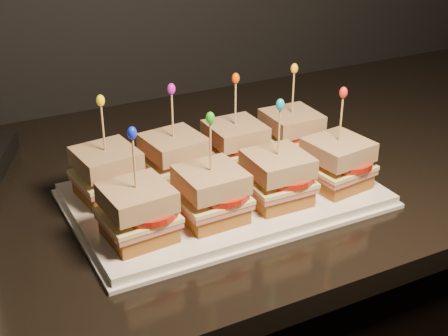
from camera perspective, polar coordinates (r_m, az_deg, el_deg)
name	(u,v)px	position (r m, az deg, el deg)	size (l,w,h in m)	color
granite_slab	(274,162)	(1.11, 4.56, 0.59)	(2.16, 0.73, 0.03)	black
platter	(224,195)	(0.94, 0.00, -2.51)	(0.44, 0.27, 0.02)	white
platter_rim	(224,199)	(0.94, 0.00, -2.83)	(0.45, 0.29, 0.01)	white
sandwich_0_bread_bot	(109,189)	(0.93, -10.50, -1.87)	(0.08, 0.08, 0.02)	brown
sandwich_0_ham	(108,179)	(0.92, -10.57, -1.04)	(0.09, 0.09, 0.01)	#B75B57
sandwich_0_cheese	(107,175)	(0.92, -10.61, -0.65)	(0.09, 0.09, 0.01)	#EFE292
sandwich_0_tomato	(116,171)	(0.92, -9.82, -0.23)	(0.08, 0.08, 0.01)	#B01B0E
sandwich_0_bread_top	(106,159)	(0.91, -10.74, 0.81)	(0.08, 0.08, 0.03)	brown
sandwich_0_pick	(103,131)	(0.89, -10.98, 3.36)	(0.00, 0.00, 0.09)	tan
sandwich_0_frill	(100,101)	(0.88, -11.23, 6.07)	(0.01, 0.01, 0.02)	yellow
sandwich_1_bread_bot	(175,174)	(0.96, -4.53, -0.52)	(0.08, 0.08, 0.02)	brown
sandwich_1_ham	(174,165)	(0.96, -4.56, 0.29)	(0.09, 0.09, 0.01)	#B75B57
sandwich_1_cheese	(174,161)	(0.95, -4.58, 0.67)	(0.09, 0.09, 0.01)	#EFE292
sandwich_1_tomato	(183,156)	(0.95, -3.78, 1.08)	(0.08, 0.08, 0.01)	#B01B0E
sandwich_1_bread_top	(174,145)	(0.94, -4.63, 2.10)	(0.08, 0.08, 0.03)	brown
sandwich_1_pick	(172,118)	(0.92, -4.73, 4.59)	(0.00, 0.00, 0.09)	tan
sandwich_1_frill	(171,89)	(0.91, -4.84, 7.22)	(0.01, 0.01, 0.02)	#C814C7
sandwich_2_bread_bot	(235,160)	(1.00, 1.01, 0.73)	(0.08, 0.08, 0.02)	brown
sandwich_2_ham	(235,151)	(1.00, 1.02, 1.52)	(0.09, 0.09, 0.01)	#B75B57
sandwich_2_cheese	(235,147)	(0.99, 1.02, 1.89)	(0.09, 0.09, 0.01)	#EFE292
sandwich_2_tomato	(244,143)	(0.99, 1.80, 2.29)	(0.08, 0.08, 0.01)	#B01B0E
sandwich_2_bread_top	(235,132)	(0.98, 1.03, 3.27)	(0.08, 0.08, 0.03)	brown
sandwich_2_pick	(235,106)	(0.97, 1.05, 5.67)	(0.00, 0.00, 0.09)	tan
sandwich_2_frill	(236,78)	(0.95, 1.08, 8.21)	(0.01, 0.01, 0.02)	#E64E06
sandwich_3_bread_bot	(290,148)	(1.05, 6.08, 1.88)	(0.08, 0.08, 0.02)	brown
sandwich_3_ham	(291,139)	(1.05, 6.12, 2.64)	(0.09, 0.09, 0.01)	#B75B57
sandwich_3_cheese	(291,135)	(1.04, 6.14, 2.99)	(0.09, 0.09, 0.01)	#EFE292
sandwich_3_tomato	(299,131)	(1.04, 6.89, 3.36)	(0.08, 0.08, 0.01)	#B01B0E
sandwich_3_bread_top	(292,121)	(1.03, 6.20, 4.31)	(0.08, 0.08, 0.03)	brown
sandwich_3_pick	(293,95)	(1.02, 6.33, 6.61)	(0.00, 0.00, 0.09)	tan
sandwich_3_frill	(294,69)	(1.00, 6.45, 9.03)	(0.01, 0.01, 0.02)	yellow
sandwich_4_bread_bot	(139,230)	(0.83, -7.78, -5.59)	(0.08, 0.08, 0.02)	brown
sandwich_4_ham	(138,220)	(0.82, -7.85, -4.69)	(0.09, 0.09, 0.01)	#B75B57
sandwich_4_cheese	(138,215)	(0.81, -7.88, -4.27)	(0.09, 0.09, 0.01)	#EFE292
sandwich_4_tomato	(148,210)	(0.81, -6.97, -3.81)	(0.08, 0.08, 0.01)	#B01B0E
sandwich_4_bread_top	(137,197)	(0.80, -7.99, -2.67)	(0.08, 0.08, 0.03)	brown
sandwich_4_pick	(134,166)	(0.78, -8.19, 0.16)	(0.00, 0.00, 0.09)	tan
sandwich_4_frill	(132,133)	(0.76, -8.41, 3.19)	(0.01, 0.01, 0.02)	#1227E4
sandwich_5_bread_bot	(211,211)	(0.86, -1.18, -3.93)	(0.08, 0.08, 0.02)	brown
sandwich_5_ham	(211,201)	(0.85, -1.19, -3.05)	(0.09, 0.09, 0.01)	#B75B57
sandwich_5_cheese	(211,197)	(0.85, -1.19, -2.63)	(0.09, 0.09, 0.01)	#EFE292
sandwich_5_tomato	(221,192)	(0.85, -0.29, -2.18)	(0.08, 0.08, 0.01)	#B01B0E
sandwich_5_bread_top	(211,180)	(0.84, -1.21, -1.08)	(0.08, 0.08, 0.03)	brown
sandwich_5_pick	(211,150)	(0.82, -1.24, 1.66)	(0.00, 0.00, 0.09)	tan
sandwich_5_frill	(210,118)	(0.80, -1.27, 4.59)	(0.01, 0.01, 0.02)	green
sandwich_6_bread_bot	(276,194)	(0.91, 4.82, -2.36)	(0.08, 0.08, 0.02)	brown
sandwich_6_ham	(277,184)	(0.90, 4.85, -1.51)	(0.09, 0.09, 0.01)	#B75B57
sandwich_6_cheese	(277,180)	(0.89, 4.87, -1.12)	(0.09, 0.09, 0.01)	#EFE292
sandwich_6_tomato	(287,175)	(0.89, 5.74, -0.68)	(0.08, 0.08, 0.01)	#B01B0E
sandwich_6_bread_top	(278,164)	(0.88, 4.93, 0.38)	(0.08, 0.08, 0.03)	brown
sandwich_6_pick	(279,135)	(0.86, 5.05, 3.01)	(0.00, 0.00, 0.09)	tan
sandwich_6_frill	(280,105)	(0.85, 5.17, 5.79)	(0.01, 0.01, 0.02)	#179BC6
sandwich_7_bread_bot	(336,178)	(0.96, 10.18, -0.94)	(0.08, 0.08, 0.02)	brown
sandwich_7_ham	(337,169)	(0.95, 10.25, -0.13)	(0.09, 0.09, 0.01)	#B75B57
sandwich_7_cheese	(337,165)	(0.95, 10.28, 0.25)	(0.09, 0.09, 0.01)	#EFE292
sandwich_7_tomato	(346,161)	(0.95, 11.11, 0.66)	(0.08, 0.08, 0.01)	#B01B0E
sandwich_7_bread_top	(338,149)	(0.94, 10.41, 1.68)	(0.08, 0.08, 0.03)	brown
sandwich_7_pick	(341,122)	(0.92, 10.63, 4.16)	(0.00, 0.00, 0.09)	tan
sandwich_7_frill	(343,92)	(0.91, 10.87, 6.80)	(0.01, 0.01, 0.02)	red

